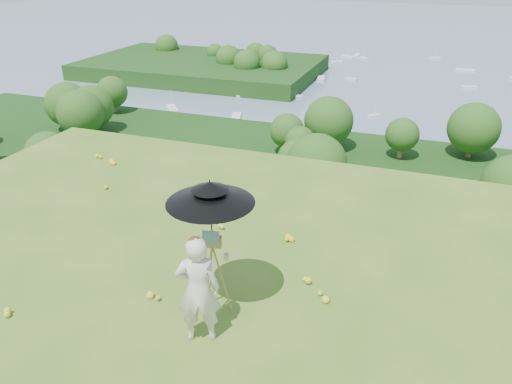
% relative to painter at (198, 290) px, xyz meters
% --- Properties ---
extents(ground, '(14.00, 14.00, 0.00)m').
position_rel_painter_xyz_m(ground, '(-1.42, 0.62, -0.88)').
color(ground, '#447020').
rests_on(ground, ground).
extents(forest_slope, '(140.00, 56.00, 22.00)m').
position_rel_painter_xyz_m(forest_slope, '(-1.42, 35.62, -29.88)').
color(forest_slope, '#10340E').
rests_on(forest_slope, bay_water).
extents(shoreline_tier, '(170.00, 28.00, 8.00)m').
position_rel_painter_xyz_m(shoreline_tier, '(-1.42, 75.62, -36.88)').
color(shoreline_tier, '#6A6155').
rests_on(shoreline_tier, bay_water).
extents(bay_water, '(700.00, 700.00, 0.00)m').
position_rel_painter_xyz_m(bay_water, '(-1.42, 240.62, -34.88)').
color(bay_water, slate).
rests_on(bay_water, ground).
extents(peninsula, '(90.00, 60.00, 12.00)m').
position_rel_painter_xyz_m(peninsula, '(-76.42, 155.62, -29.88)').
color(peninsula, '#10340E').
rests_on(peninsula, bay_water).
extents(slope_trees, '(110.00, 50.00, 6.00)m').
position_rel_painter_xyz_m(slope_trees, '(-1.42, 35.62, -15.88)').
color(slope_trees, '#245218').
rests_on(slope_trees, forest_slope).
extents(harbor_town, '(110.00, 22.00, 5.00)m').
position_rel_painter_xyz_m(harbor_town, '(-1.42, 75.62, -30.38)').
color(harbor_town, silver).
rests_on(harbor_town, shoreline_tier).
extents(moored_boats, '(140.00, 140.00, 0.70)m').
position_rel_painter_xyz_m(moored_boats, '(-13.92, 161.62, -34.53)').
color(moored_boats, silver).
rests_on(moored_boats, bay_water).
extents(wildflowers, '(10.00, 10.50, 0.12)m').
position_rel_painter_xyz_m(wildflowers, '(-1.42, 0.87, -0.82)').
color(wildflowers, yellow).
rests_on(wildflowers, ground).
extents(painter, '(0.76, 0.64, 1.76)m').
position_rel_painter_xyz_m(painter, '(0.00, 0.00, 0.00)').
color(painter, beige).
rests_on(painter, ground).
extents(field_easel, '(0.70, 0.70, 1.55)m').
position_rel_painter_xyz_m(field_easel, '(-0.04, 0.61, -0.11)').
color(field_easel, olive).
rests_on(field_easel, ground).
extents(sun_umbrella, '(1.66, 1.66, 1.07)m').
position_rel_painter_xyz_m(sun_umbrella, '(-0.05, 0.64, 0.93)').
color(sun_umbrella, black).
rests_on(sun_umbrella, field_easel).
extents(painter_cap, '(0.27, 0.29, 0.10)m').
position_rel_painter_xyz_m(painter_cap, '(0.00, 0.00, 0.83)').
color(painter_cap, '#E17B7B').
rests_on(painter_cap, painter).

